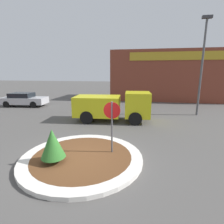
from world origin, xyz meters
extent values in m
plane|color=#514F4C|center=(0.00, 0.00, 0.00)|extent=(120.00, 120.00, 0.00)
cylinder|color=silver|center=(0.00, 0.00, 0.08)|extent=(4.86, 4.86, 0.16)
cylinder|color=brown|center=(0.00, 0.00, 0.08)|extent=(3.98, 3.98, 0.16)
cylinder|color=#4C4C51|center=(1.13, 0.55, 1.16)|extent=(0.07, 0.07, 2.31)
cylinder|color=#B71414|center=(1.13, 0.55, 1.95)|extent=(0.68, 0.03, 0.68)
cylinder|color=brown|center=(-0.88, -0.66, 0.25)|extent=(0.08, 0.08, 0.19)
cone|color=#2D6B28|center=(-0.88, -0.66, 0.89)|extent=(0.90, 0.90, 1.08)
cube|color=gold|center=(1.96, 6.00, 1.24)|extent=(1.83, 2.07, 1.69)
cube|color=gold|center=(-0.88, 5.79, 1.09)|extent=(3.31, 2.28, 1.38)
cube|color=black|center=(2.55, 6.04, 1.54)|extent=(0.17, 1.74, 0.59)
cylinder|color=black|center=(1.73, 6.93, 0.45)|extent=(0.90, 0.29, 0.89)
cylinder|color=black|center=(1.87, 5.05, 0.45)|extent=(0.90, 0.29, 0.89)
cylinder|color=black|center=(-1.53, 6.68, 0.45)|extent=(0.90, 0.29, 0.89)
cylinder|color=black|center=(-1.39, 4.80, 0.45)|extent=(0.90, 0.29, 0.89)
cube|color=brown|center=(5.98, 17.76, 3.00)|extent=(15.31, 6.00, 6.00)
cube|color=#B28E23|center=(5.98, 14.73, 5.19)|extent=(10.71, 0.08, 0.90)
cube|color=#B7B7BC|center=(-9.75, 9.76, 0.60)|extent=(4.64, 2.25, 0.65)
cube|color=black|center=(-9.97, 9.74, 1.16)|extent=(2.30, 1.80, 0.46)
cylinder|color=black|center=(-8.45, 10.73, 0.33)|extent=(0.67, 0.26, 0.65)
cylinder|color=black|center=(-8.28, 9.09, 0.33)|extent=(0.67, 0.26, 0.65)
cylinder|color=black|center=(-11.21, 10.43, 0.33)|extent=(0.67, 0.26, 0.65)
cylinder|color=black|center=(-11.04, 8.79, 0.33)|extent=(0.67, 0.26, 0.65)
cylinder|color=#4C4C51|center=(6.72, 8.84, 3.62)|extent=(0.16, 0.16, 7.25)
cube|color=#38383D|center=(6.72, 8.84, 7.40)|extent=(0.70, 0.30, 0.20)
camera|label=1|loc=(2.34, -6.16, 3.45)|focal=28.00mm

